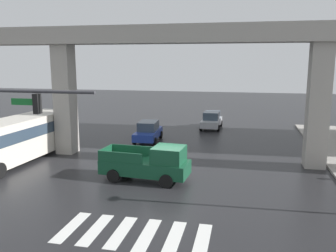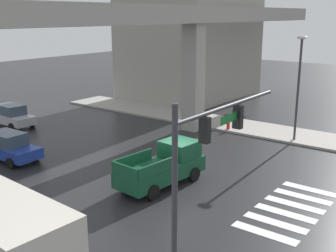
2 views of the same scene
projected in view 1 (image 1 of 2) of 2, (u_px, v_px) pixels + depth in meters
name	position (u px, v px, depth m)	size (l,w,h in m)	color
ground_plane	(168.00, 181.00, 20.45)	(120.00, 120.00, 0.00)	#232326
crosswalk_stripes	(134.00, 233.00, 14.23)	(6.05, 2.80, 0.01)	silver
elevated_overpass	(183.00, 46.00, 23.59)	(58.28, 1.89, 9.19)	#9E9991
pickup_truck	(150.00, 164.00, 20.42)	(5.24, 2.41, 2.08)	#14472D
city_bus	(14.00, 138.00, 23.75)	(3.25, 10.93, 2.99)	beige
sedan_blue	(148.00, 131.00, 30.46)	(2.11, 4.37, 1.72)	#1E3899
sedan_silver	(211.00, 120.00, 36.18)	(2.10, 4.37, 1.72)	#A8AAAF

